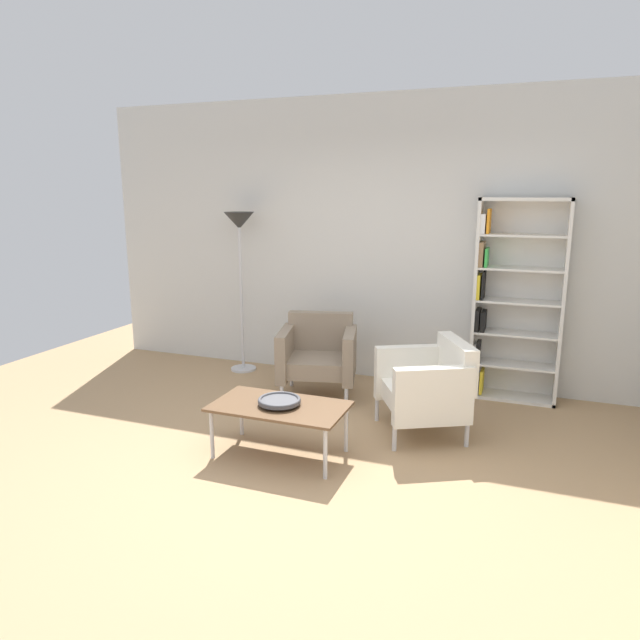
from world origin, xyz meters
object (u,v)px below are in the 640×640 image
floor_lamp_torchiere (240,240)px  armchair_by_bookshelf (429,385)px  bookshelf_tall (512,302)px  coffee_table_low (279,409)px  armchair_near_window (318,354)px  decorative_bowl (279,401)px

floor_lamp_torchiere → armchair_by_bookshelf: bearing=-23.8°
bookshelf_tall → armchair_by_bookshelf: size_ratio=2.05×
bookshelf_tall → armchair_by_bookshelf: 1.36m
coffee_table_low → armchair_near_window: 1.36m
coffee_table_low → decorative_bowl: (0.00, 0.00, 0.07)m
armchair_by_bookshelf → floor_lamp_torchiere: size_ratio=0.53×
floor_lamp_torchiere → bookshelf_tall: bearing=2.8°
bookshelf_tall → floor_lamp_torchiere: 2.85m
bookshelf_tall → coffee_table_low: 2.53m
armchair_by_bookshelf → floor_lamp_torchiere: floor_lamp_torchiere is taller
coffee_table_low → armchair_by_bookshelf: (0.97, 0.81, 0.05)m
bookshelf_tall → decorative_bowl: 2.52m
bookshelf_tall → decorative_bowl: size_ratio=5.94×
decorative_bowl → floor_lamp_torchiere: bearing=125.3°
armchair_by_bookshelf → armchair_near_window: (-1.17, 0.54, 0.00)m
bookshelf_tall → armchair_by_bookshelf: bearing=-116.4°
decorative_bowl → armchair_near_window: size_ratio=0.38×
decorative_bowl → armchair_near_window: armchair_near_window is taller
bookshelf_tall → decorative_bowl: bearing=-128.2°
decorative_bowl → armchair_near_window: bearing=98.7°
floor_lamp_torchiere → decorative_bowl: bearing=-54.7°
decorative_bowl → armchair_near_window: 1.36m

